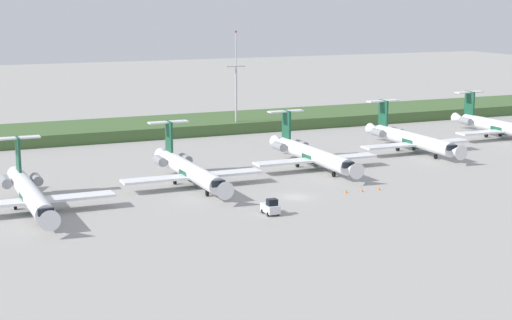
{
  "coord_description": "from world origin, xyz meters",
  "views": [
    {
      "loc": [
        -54.32,
        -109.13,
        29.32
      ],
      "look_at": [
        0.0,
        15.1,
        3.0
      ],
      "focal_mm": 58.39,
      "sensor_mm": 36.0,
      "label": 1
    }
  ],
  "objects_px": {
    "regional_jet_fourth": "(312,154)",
    "safety_cone_front_marker": "(346,191)",
    "antenna_mast": "(236,91)",
    "regional_jet_fifth": "(411,139)",
    "safety_cone_rear_marker": "(379,188)",
    "baggage_tug": "(271,207)",
    "regional_jet_second": "(30,194)",
    "regional_jet_third": "(189,170)",
    "regional_jet_sixth": "(499,126)",
    "safety_cone_mid_marker": "(362,190)"
  },
  "relations": [
    {
      "from": "regional_jet_second",
      "to": "regional_jet_fourth",
      "type": "bearing_deg",
      "value": 12.43
    },
    {
      "from": "regional_jet_fifth",
      "to": "safety_cone_rear_marker",
      "type": "height_order",
      "value": "regional_jet_fifth"
    },
    {
      "from": "regional_jet_sixth",
      "to": "baggage_tug",
      "type": "xyz_separation_m",
      "value": [
        -71.53,
        -38.77,
        -1.53
      ]
    },
    {
      "from": "regional_jet_fourth",
      "to": "antenna_mast",
      "type": "relative_size",
      "value": 1.38
    },
    {
      "from": "antenna_mast",
      "to": "safety_cone_rear_marker",
      "type": "bearing_deg",
      "value": -91.05
    },
    {
      "from": "regional_jet_second",
      "to": "regional_jet_fourth",
      "type": "distance_m",
      "value": 51.26
    },
    {
      "from": "regional_jet_fourth",
      "to": "safety_cone_front_marker",
      "type": "distance_m",
      "value": 19.61
    },
    {
      "from": "regional_jet_fourth",
      "to": "safety_cone_front_marker",
      "type": "xyz_separation_m",
      "value": [
        -3.97,
        -19.07,
        -2.26
      ]
    },
    {
      "from": "baggage_tug",
      "to": "safety_cone_front_marker",
      "type": "bearing_deg",
      "value": 23.96
    },
    {
      "from": "regional_jet_sixth",
      "to": "antenna_mast",
      "type": "distance_m",
      "value": 57.35
    },
    {
      "from": "safety_cone_front_marker",
      "to": "regional_jet_fourth",
      "type": "bearing_deg",
      "value": 78.25
    },
    {
      "from": "antenna_mast",
      "to": "regional_jet_second",
      "type": "bearing_deg",
      "value": -134.91
    },
    {
      "from": "regional_jet_sixth",
      "to": "safety_cone_front_marker",
      "type": "height_order",
      "value": "regional_jet_sixth"
    },
    {
      "from": "safety_cone_mid_marker",
      "to": "antenna_mast",
      "type": "bearing_deg",
      "value": 86.09
    },
    {
      "from": "baggage_tug",
      "to": "regional_jet_sixth",
      "type": "bearing_deg",
      "value": 28.45
    },
    {
      "from": "regional_jet_second",
      "to": "safety_cone_mid_marker",
      "type": "xyz_separation_m",
      "value": [
        48.72,
        -8.35,
        -2.26
      ]
    },
    {
      "from": "regional_jet_sixth",
      "to": "regional_jet_fourth",
      "type": "bearing_deg",
      "value": -166.28
    },
    {
      "from": "regional_jet_fifth",
      "to": "safety_cone_mid_marker",
      "type": "xyz_separation_m",
      "value": [
        -26.42,
        -25.75,
        -2.26
      ]
    },
    {
      "from": "regional_jet_fourth",
      "to": "safety_cone_rear_marker",
      "type": "bearing_deg",
      "value": -84.88
    },
    {
      "from": "antenna_mast",
      "to": "regional_jet_sixth",
      "type": "bearing_deg",
      "value": -31.15
    },
    {
      "from": "regional_jet_third",
      "to": "safety_cone_rear_marker",
      "type": "distance_m",
      "value": 30.05
    },
    {
      "from": "regional_jet_fourth",
      "to": "antenna_mast",
      "type": "distance_m",
      "value": 42.7
    },
    {
      "from": "regional_jet_third",
      "to": "antenna_mast",
      "type": "height_order",
      "value": "antenna_mast"
    },
    {
      "from": "regional_jet_fourth",
      "to": "regional_jet_fifth",
      "type": "xyz_separation_m",
      "value": [
        25.09,
        6.37,
        0.0
      ]
    },
    {
      "from": "regional_jet_third",
      "to": "regional_jet_fourth",
      "type": "xyz_separation_m",
      "value": [
        24.24,
        4.49,
        0.0
      ]
    },
    {
      "from": "regional_jet_sixth",
      "to": "safety_cone_rear_marker",
      "type": "xyz_separation_m",
      "value": [
        -49.86,
        -32.01,
        -2.26
      ]
    },
    {
      "from": "baggage_tug",
      "to": "safety_cone_rear_marker",
      "type": "bearing_deg",
      "value": 17.31
    },
    {
      "from": "regional_jet_second",
      "to": "safety_cone_mid_marker",
      "type": "height_order",
      "value": "regional_jet_second"
    },
    {
      "from": "regional_jet_second",
      "to": "regional_jet_third",
      "type": "relative_size",
      "value": 1.0
    },
    {
      "from": "regional_jet_third",
      "to": "safety_cone_front_marker",
      "type": "xyz_separation_m",
      "value": [
        20.27,
        -14.58,
        -2.26
      ]
    },
    {
      "from": "antenna_mast",
      "to": "safety_cone_front_marker",
      "type": "height_order",
      "value": "antenna_mast"
    },
    {
      "from": "baggage_tug",
      "to": "regional_jet_third",
      "type": "bearing_deg",
      "value": 101.22
    },
    {
      "from": "regional_jet_fifth",
      "to": "baggage_tug",
      "type": "distance_m",
      "value": 55.57
    },
    {
      "from": "safety_cone_front_marker",
      "to": "safety_cone_rear_marker",
      "type": "distance_m",
      "value": 5.72
    },
    {
      "from": "regional_jet_second",
      "to": "safety_cone_front_marker",
      "type": "relative_size",
      "value": 56.36
    },
    {
      "from": "regional_jet_second",
      "to": "safety_cone_rear_marker",
      "type": "bearing_deg",
      "value": -9.19
    },
    {
      "from": "regional_jet_third",
      "to": "regional_jet_fifth",
      "type": "relative_size",
      "value": 1.0
    },
    {
      "from": "regional_jet_third",
      "to": "regional_jet_fifth",
      "type": "xyz_separation_m",
      "value": [
        49.33,
        10.86,
        0.0
      ]
    },
    {
      "from": "regional_jet_second",
      "to": "regional_jet_fifth",
      "type": "bearing_deg",
      "value": 13.04
    },
    {
      "from": "baggage_tug",
      "to": "safety_cone_mid_marker",
      "type": "distance_m",
      "value": 19.81
    },
    {
      "from": "regional_jet_sixth",
      "to": "regional_jet_third",
      "type": "bearing_deg",
      "value": -167.31
    },
    {
      "from": "antenna_mast",
      "to": "baggage_tug",
      "type": "distance_m",
      "value": 72.42
    },
    {
      "from": "regional_jet_third",
      "to": "regional_jet_sixth",
      "type": "relative_size",
      "value": 1.0
    },
    {
      "from": "regional_jet_fourth",
      "to": "regional_jet_third",
      "type": "bearing_deg",
      "value": -169.52
    },
    {
      "from": "regional_jet_fourth",
      "to": "baggage_tug",
      "type": "height_order",
      "value": "regional_jet_fourth"
    },
    {
      "from": "safety_cone_mid_marker",
      "to": "baggage_tug",
      "type": "bearing_deg",
      "value": -159.97
    },
    {
      "from": "antenna_mast",
      "to": "safety_cone_mid_marker",
      "type": "distance_m",
      "value": 62.25
    },
    {
      "from": "regional_jet_second",
      "to": "baggage_tug",
      "type": "relative_size",
      "value": 9.69
    },
    {
      "from": "regional_jet_sixth",
      "to": "safety_cone_mid_marker",
      "type": "distance_m",
      "value": 61.88
    },
    {
      "from": "regional_jet_fifth",
      "to": "regional_jet_sixth",
      "type": "bearing_deg",
      "value": 13.22
    }
  ]
}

